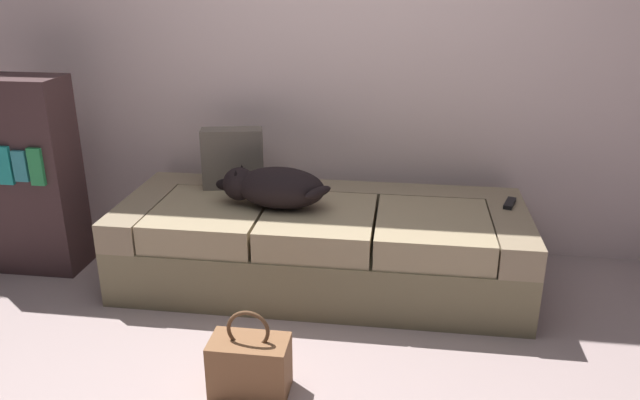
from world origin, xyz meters
The scene contains 7 objects.
back_wall centered at (0.00, 1.70, 1.40)m, with size 6.40×0.10×2.80m, color silver.
couch centered at (0.00, 1.12, 0.23)m, with size 2.15×0.85×0.45m.
dog_dark centered at (-0.25, 1.07, 0.56)m, with size 0.64×0.31×0.21m.
tv_remote centered at (0.99, 1.26, 0.47)m, with size 0.04×0.15×0.02m, color black.
throw_pillow centered at (-0.54, 1.35, 0.62)m, with size 0.34×0.12×0.34m, color #63584E.
handbag centered at (-0.16, 0.15, 0.13)m, with size 0.32×0.18×0.38m.
bookshelf centered at (-1.66, 1.10, 0.55)m, with size 0.56×0.30×1.10m.
Camera 1 is at (0.42, -1.91, 1.65)m, focal length 34.85 mm.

